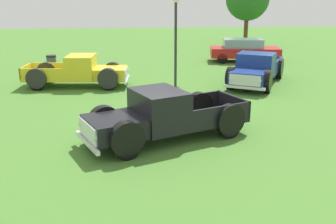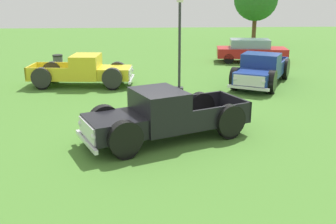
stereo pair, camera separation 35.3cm
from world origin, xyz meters
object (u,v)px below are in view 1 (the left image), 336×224
pickup_truck_behind_left (255,70)px  sedan_distant_a (244,50)px  pickup_truck_behind_right (83,72)px  trash_can (52,63)px  pickup_truck_foreground (157,117)px  lamp_post_near (176,42)px

pickup_truck_behind_left → sedan_distant_a: bearing=79.0°
pickup_truck_behind_right → trash_can: 4.78m
sedan_distant_a → pickup_truck_behind_left: bearing=-101.0°
pickup_truck_foreground → pickup_truck_behind_left: bearing=53.8°
sedan_distant_a → trash_can: (-12.32, -2.27, -0.32)m
pickup_truck_foreground → sedan_distant_a: 15.90m
pickup_truck_behind_right → sedan_distant_a: pickup_truck_behind_right is taller
pickup_truck_behind_right → trash_can: bearing=119.1°
sedan_distant_a → trash_can: 12.53m
pickup_truck_behind_left → sedan_distant_a: size_ratio=1.16×
sedan_distant_a → trash_can: size_ratio=5.04×
pickup_truck_behind_right → lamp_post_near: 5.03m
lamp_post_near → trash_can: (-6.78, 5.83, -1.90)m
pickup_truck_behind_right → lamp_post_near: size_ratio=1.16×
pickup_truck_behind_left → pickup_truck_behind_right: (-8.65, 0.50, -0.03)m
lamp_post_near → trash_can: bearing=139.3°
pickup_truck_behind_left → pickup_truck_behind_right: size_ratio=1.05×
pickup_truck_foreground → pickup_truck_behind_left: size_ratio=1.03×
pickup_truck_foreground → trash_can: pickup_truck_foreground is taller
trash_can → pickup_truck_behind_right: bearing=-60.9°
pickup_truck_foreground → sedan_distant_a: (6.80, 14.37, 0.02)m
pickup_truck_foreground → pickup_truck_behind_right: bearing=112.0°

